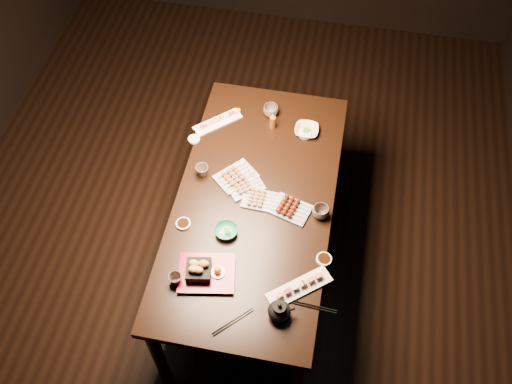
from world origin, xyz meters
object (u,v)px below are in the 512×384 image
Objects in this scene: yakitori_plate_left at (236,174)px; tempura_tray at (206,270)px; sushi_platter_near at (299,286)px; yakitori_plate_center at (245,184)px; yakitori_plate_right at (260,198)px; teacup_far_right at (271,111)px; teapot at (279,310)px; dining_table at (255,235)px; teacup_near_left at (175,279)px; sushi_platter_far at (217,121)px; teacup_mid_right at (321,212)px; condiment_bottle at (273,121)px; teacup_far_left at (202,171)px; edamame_bowl_cream at (307,130)px; edamame_bowl_green at (226,231)px.

yakitori_plate_left is 0.78× the size of tempura_tray.
yakitori_plate_center is at bearing 85.67° from sushi_platter_near.
yakitori_plate_right is (0.10, -0.08, -0.00)m from yakitori_plate_center.
teacup_far_right is (0.11, 0.53, 0.01)m from yakitori_plate_left.
yakitori_plate_left is 1.68× the size of teapot.
teapot reaches higher than dining_table.
dining_table is 0.77m from teacup_near_left.
teacup_near_left reaches higher than yakitori_plate_center.
teacup_mid_right reaches higher than sushi_platter_far.
dining_table is at bearing -163.01° from yakitori_plate_right.
condiment_bottle is at bearing 75.02° from teacup_near_left.
teapot is at bearing -104.99° from yakitori_plate_center.
dining_table is at bearing 79.78° from sushi_platter_far.
tempura_tray reaches higher than teacup_far_left.
edamame_bowl_cream is 0.50× the size of tempura_tray.
edamame_bowl_cream is at bearing 65.49° from teacup_near_left.
yakitori_plate_right is 0.70m from teapot.
yakitori_plate_left is (-0.17, 0.14, 0.00)m from yakitori_plate_right.
yakitori_plate_left is (0.21, -0.40, 0.01)m from sushi_platter_far.
teacup_far_left is (-0.23, 0.37, 0.02)m from edamame_bowl_green.
yakitori_plate_right is at bearing -18.34° from teacup_far_left.
yakitori_plate_left is at bearing -108.41° from condiment_bottle.
edamame_bowl_green is (0.03, -0.39, -0.01)m from yakitori_plate_left.
teacup_far_left reaches higher than yakitori_plate_center.
yakitori_plate_right is 0.68m from teacup_near_left.
sushi_platter_near is at bearing 48.96° from teapot.
teacup_near_left is 0.75× the size of teacup_mid_right.
teacup_far_right reaches higher than yakitori_plate_right.
teapot is (-0.08, -0.16, 0.04)m from sushi_platter_near.
tempura_tray reaches higher than edamame_bowl_cream.
yakitori_plate_right is at bearing 93.39° from teapot.
yakitori_plate_right is 0.57m from condiment_bottle.
teacup_near_left reaches higher than sushi_platter_near.
yakitori_plate_left is at bearing 143.02° from yakitori_plate_right.
teapot is (0.03, -1.23, 0.04)m from edamame_bowl_cream.
sushi_platter_near is 0.79m from yakitori_plate_left.
sushi_platter_near reaches higher than sushi_platter_far.
sushi_platter_far reaches higher than edamame_bowl_cream.
yakitori_plate_right is at bearing 4.96° from dining_table.
condiment_bottle is (-0.02, 0.57, 0.04)m from yakitori_plate_right.
edamame_bowl_cream is 0.22m from condiment_bottle.
teacup_near_left is at bearing 49.58° from sushi_platter_far.
tempura_tray is at bearing 142.67° from sushi_platter_near.
yakitori_plate_right reaches higher than edamame_bowl_cream.
edamame_bowl_green is 1.83× the size of teacup_near_left.
tempura_tray is at bearing -74.11° from teacup_far_left.
edamame_bowl_cream is (0.57, 0.03, -0.00)m from sushi_platter_far.
sushi_platter_near is at bearing -29.79° from edamame_bowl_green.
teacup_near_left reaches higher than edamame_bowl_green.
yakitori_plate_right is at bearing 60.44° from teacup_near_left.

